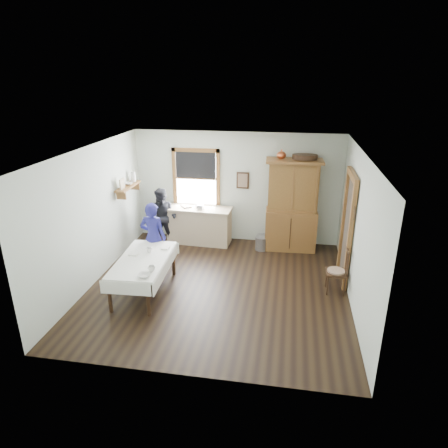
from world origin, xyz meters
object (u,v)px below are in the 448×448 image
object	(u,v)px
work_counter	(199,225)
dining_table	(144,275)
figure_dark	(163,220)
china_hutch	(292,206)
spindle_chair	(337,270)
wicker_basket	(264,245)
woman_blue	(153,240)
pail	(261,243)

from	to	relation	value
work_counter	dining_table	world-z (taller)	work_counter
figure_dark	china_hutch	bearing A→B (deg)	9.92
work_counter	spindle_chair	size ratio (longest dim) A/B	1.72
dining_table	wicker_basket	distance (m)	3.22
spindle_chair	woman_blue	world-z (taller)	woman_blue
work_counter	dining_table	size ratio (longest dim) A/B	0.89
work_counter	woman_blue	world-z (taller)	woman_blue
spindle_chair	wicker_basket	xyz separation A→B (m)	(-1.50, 1.79, -0.36)
wicker_basket	pail	bearing A→B (deg)	-140.60
china_hutch	pail	size ratio (longest dim) A/B	6.63
spindle_chair	china_hutch	bearing A→B (deg)	112.75
wicker_basket	work_counter	bearing A→B (deg)	175.45
pail	wicker_basket	distance (m)	0.10
woman_blue	wicker_basket	bearing A→B (deg)	-141.57
spindle_chair	figure_dark	bearing A→B (deg)	155.43
china_hutch	figure_dark	distance (m)	3.08
pail	wicker_basket	world-z (taller)	pail
dining_table	figure_dark	size ratio (longest dim) A/B	1.33
figure_dark	woman_blue	bearing A→B (deg)	-76.62
spindle_chair	wicker_basket	bearing A→B (deg)	127.59
work_counter	pail	xyz separation A→B (m)	(1.56, -0.18, -0.29)
spindle_chair	figure_dark	world-z (taller)	figure_dark
dining_table	figure_dark	distance (m)	2.27
woman_blue	spindle_chair	bearing A→B (deg)	179.85
work_counter	spindle_chair	xyz separation A→B (m)	(3.12, -1.92, 0.01)
work_counter	wicker_basket	bearing A→B (deg)	-1.80
work_counter	dining_table	distance (m)	2.58
figure_dark	wicker_basket	bearing A→B (deg)	8.23
spindle_chair	woman_blue	size ratio (longest dim) A/B	0.65
pail	figure_dark	distance (m)	2.43
work_counter	pail	world-z (taller)	work_counter
dining_table	spindle_chair	distance (m)	3.67
dining_table	wicker_basket	world-z (taller)	dining_table
dining_table	woman_blue	distance (m)	0.95
dining_table	spindle_chair	world-z (taller)	spindle_chair
china_hutch	woman_blue	world-z (taller)	china_hutch
pail	woman_blue	world-z (taller)	woman_blue
wicker_basket	woman_blue	bearing A→B (deg)	-145.47
china_hutch	pail	distance (m)	1.15
wicker_basket	woman_blue	size ratio (longest dim) A/B	0.24
pail	spindle_chair	bearing A→B (deg)	-48.03
pail	woman_blue	distance (m)	2.67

